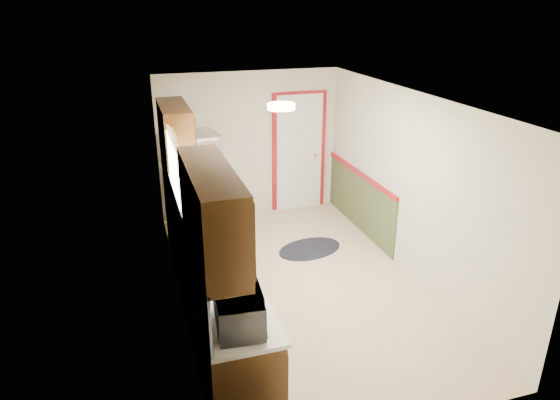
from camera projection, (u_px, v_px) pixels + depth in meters
room_shell at (300, 197)px, 6.04m from camera, size 3.20×5.20×2.52m
kitchen_run at (204, 251)px, 5.58m from camera, size 0.63×4.00×2.20m
back_wall_trim at (312, 162)px, 8.39m from camera, size 1.12×2.30×2.08m
ceiling_fixture at (281, 106)px, 5.35m from camera, size 0.30×0.30×0.06m
microwave at (239, 306)px, 4.00m from camera, size 0.35×0.58×0.38m
refrigerator at (196, 187)px, 7.45m from camera, size 0.74×0.72×1.65m
rug at (310, 249)px, 7.37m from camera, size 1.13×0.88×0.01m
cooktop at (192, 199)px, 6.66m from camera, size 0.46×0.56×0.02m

